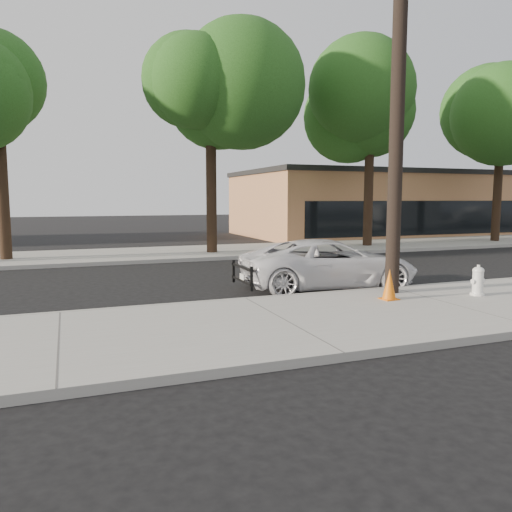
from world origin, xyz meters
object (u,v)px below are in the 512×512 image
object	(u,v)px
fire_hydrant	(478,281)
utility_pole	(398,102)
police_cruiser	(329,264)
traffic_cone	(389,285)

from	to	relation	value
fire_hydrant	utility_pole	bearing A→B (deg)	145.39
police_cruiser	fire_hydrant	xyz separation A→B (m)	(2.41, -2.84, -0.19)
fire_hydrant	police_cruiser	bearing A→B (deg)	127.65
utility_pole	traffic_cone	xyz separation A→B (m)	(-0.59, -0.71, -4.21)
utility_pole	traffic_cone	size ratio (longest dim) A/B	12.88
traffic_cone	utility_pole	bearing A→B (deg)	50.54
fire_hydrant	traffic_cone	world-z (taller)	traffic_cone
utility_pole	fire_hydrant	world-z (taller)	utility_pole
fire_hydrant	traffic_cone	bearing A→B (deg)	168.92
police_cruiser	traffic_cone	bearing A→B (deg)	-171.45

